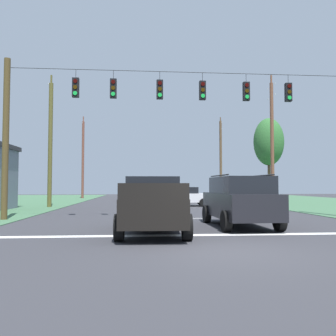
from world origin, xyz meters
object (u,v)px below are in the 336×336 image
object	(u,v)px
overhead_signal_span	(183,127)
utility_pole_mid_right	(272,140)
tree_roadside_right	(269,142)
distant_car_crossing_white	(184,196)
utility_pole_far_left	(83,159)
utility_pole_far_right	(221,158)
suv_black	(239,200)
utility_pole_mid_left	(50,143)
pickup_truck	(153,205)

from	to	relation	value
overhead_signal_span	utility_pole_mid_right	world-z (taller)	utility_pole_mid_right
tree_roadside_right	utility_pole_mid_right	bearing A→B (deg)	-107.46
distant_car_crossing_white	utility_pole_mid_right	size ratio (longest dim) A/B	0.40
utility_pole_mid_right	utility_pole_far_left	world-z (taller)	utility_pole_mid_right
overhead_signal_span	utility_pole_far_right	bearing A→B (deg)	73.43
suv_black	utility_pole_mid_left	xyz separation A→B (m)	(-10.74, 13.76, 3.82)
overhead_signal_span	suv_black	distance (m)	5.31
utility_pole_far_left	tree_roadside_right	bearing A→B (deg)	-32.10
overhead_signal_span	tree_roadside_right	bearing A→B (deg)	57.52
tree_roadside_right	overhead_signal_span	bearing A→B (deg)	-122.48
utility_pole_mid_right	tree_roadside_right	world-z (taller)	utility_pole_mid_right
overhead_signal_span	pickup_truck	xyz separation A→B (m)	(-1.72, -5.07, -3.57)
distant_car_crossing_white	utility_pole_far_left	bearing A→B (deg)	120.66
utility_pole_mid_right	utility_pole_mid_left	bearing A→B (deg)	-175.45
suv_black	tree_roadside_right	bearing A→B (deg)	66.50
tree_roadside_right	distant_car_crossing_white	bearing A→B (deg)	-147.81
utility_pole_mid_right	utility_pole_far_left	distance (m)	25.48
tree_roadside_right	utility_pole_far_left	bearing A→B (deg)	147.90
suv_black	utility_pole_far_right	world-z (taller)	utility_pole_far_right
suv_black	distant_car_crossing_white	xyz separation A→B (m)	(-0.35, 14.49, -0.27)
utility_pole_far_right	tree_roadside_right	bearing A→B (deg)	-81.66
distant_car_crossing_white	utility_pole_mid_right	bearing A→B (deg)	5.27
distant_car_crossing_white	utility_pole_far_right	distance (m)	20.39
overhead_signal_span	utility_pole_far_right	distance (m)	30.67
pickup_truck	utility_pole_mid_left	bearing A→B (deg)	115.34
suv_black	utility_pole_far_right	size ratio (longest dim) A/B	0.45
utility_pole_mid_right	suv_black	bearing A→B (deg)	-115.40
suv_black	tree_roadside_right	size ratio (longest dim) A/B	0.58
pickup_truck	utility_pole_mid_left	distance (m)	17.31
pickup_truck	tree_roadside_right	distance (m)	25.47
suv_black	utility_pole_far_right	distance (m)	33.97
utility_pole_mid_right	utility_pole_far_left	xyz separation A→B (m)	(-18.41, 17.61, -0.35)
distant_car_crossing_white	utility_pole_mid_left	size ratio (longest dim) A/B	0.44
pickup_truck	utility_pole_mid_right	xyz separation A→B (m)	(10.73, 16.67, 4.50)
distant_car_crossing_white	utility_pole_far_left	xyz separation A→B (m)	(-10.85, 18.31, 4.33)
pickup_truck	suv_black	bearing A→B (deg)	22.85
utility_pole_far_right	tree_roadside_right	world-z (taller)	utility_pole_far_right
overhead_signal_span	utility_pole_far_left	size ratio (longest dim) A/B	1.65
pickup_truck	utility_pole_mid_right	world-z (taller)	utility_pole_mid_right
utility_pole_far_left	tree_roadside_right	distance (m)	23.62
pickup_truck	utility_pole_far_right	xyz separation A→B (m)	(10.46, 34.46, 4.40)
overhead_signal_span	tree_roadside_right	size ratio (longest dim) A/B	2.10
overhead_signal_span	utility_pole_mid_right	xyz separation A→B (m)	(9.02, 11.60, 0.93)
overhead_signal_span	suv_black	bearing A→B (deg)	-63.27
overhead_signal_span	pickup_truck	world-z (taller)	overhead_signal_span
utility_pole_far_right	utility_pole_far_left	xyz separation A→B (m)	(-18.13, -0.18, -0.25)
overhead_signal_span	utility_pole_mid_left	size ratio (longest dim) A/B	1.72
utility_pole_mid_left	utility_pole_mid_right	bearing A→B (deg)	4.55
pickup_truck	suv_black	distance (m)	3.82
utility_pole_far_right	utility_pole_far_left	distance (m)	18.14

